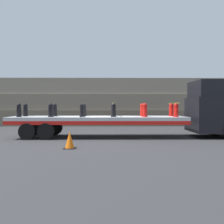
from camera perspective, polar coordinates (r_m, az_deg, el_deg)
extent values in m
plane|color=#2D2D30|center=(14.36, -3.16, -5.72)|extent=(120.00, 120.00, 0.00)
cube|color=#665B4C|center=(23.22, -2.22, -1.25)|extent=(60.00, 3.00, 1.42)
cube|color=#756B5B|center=(23.35, -2.21, 2.25)|extent=(60.00, 3.00, 1.42)
cube|color=gray|center=(23.56, -2.21, 5.69)|extent=(60.00, 3.00, 1.42)
cube|color=black|center=(15.49, 22.43, -0.55)|extent=(2.73, 2.53, 1.96)
cube|color=black|center=(15.40, 21.54, 4.85)|extent=(1.91, 2.33, 0.94)
cylinder|color=black|center=(16.82, 22.30, -2.92)|extent=(1.09, 0.28, 1.09)
cube|color=#B2B2B7|center=(14.26, -3.17, -1.41)|extent=(9.83, 2.43, 0.19)
cube|color=red|center=(13.10, -3.38, -2.52)|extent=(9.83, 0.08, 0.20)
cube|color=red|center=(15.44, -2.98, -1.92)|extent=(9.83, 0.08, 0.20)
cylinder|color=black|center=(13.59, -14.87, -4.32)|extent=(0.87, 0.30, 0.87)
cylinder|color=black|center=(15.76, -12.88, -3.53)|extent=(0.87, 0.30, 0.87)
cylinder|color=black|center=(13.87, -18.82, -4.24)|extent=(0.87, 0.30, 0.87)
cylinder|color=black|center=(15.99, -16.33, -3.48)|extent=(0.87, 0.30, 0.87)
cylinder|color=black|center=(14.57, -20.48, -1.01)|extent=(0.31, 0.31, 0.03)
cylinder|color=black|center=(14.56, -20.49, 0.08)|extent=(0.25, 0.25, 0.58)
sphere|color=black|center=(14.56, -20.51, 1.45)|extent=(0.24, 0.24, 0.24)
cylinder|color=black|center=(14.39, -20.74, 0.35)|extent=(0.11, 0.11, 0.11)
cylinder|color=black|center=(14.73, -20.26, 0.37)|extent=(0.11, 0.11, 0.11)
cylinder|color=black|center=(15.58, -19.16, -0.85)|extent=(0.31, 0.31, 0.03)
cylinder|color=black|center=(15.57, -19.16, 0.17)|extent=(0.25, 0.25, 0.58)
sphere|color=black|center=(15.57, -19.18, 1.45)|extent=(0.24, 0.24, 0.24)
cylinder|color=black|center=(15.40, -19.38, 0.42)|extent=(0.11, 0.11, 0.11)
cylinder|color=black|center=(15.74, -18.96, 0.44)|extent=(0.11, 0.11, 0.11)
cylinder|color=black|center=(14.08, -13.85, -1.04)|extent=(0.31, 0.31, 0.03)
cylinder|color=black|center=(14.07, -13.86, 0.09)|extent=(0.25, 0.25, 0.58)
sphere|color=black|center=(14.07, -13.87, 1.50)|extent=(0.24, 0.24, 0.24)
cylinder|color=black|center=(13.89, -14.03, 0.36)|extent=(0.11, 0.11, 0.11)
cylinder|color=black|center=(14.24, -13.70, 0.39)|extent=(0.11, 0.11, 0.11)
cylinder|color=black|center=(15.12, -12.94, -0.87)|extent=(0.31, 0.31, 0.03)
cylinder|color=black|center=(15.11, -12.94, 0.18)|extent=(0.25, 0.25, 0.58)
sphere|color=black|center=(15.11, -12.95, 1.49)|extent=(0.24, 0.24, 0.24)
cylinder|color=black|center=(14.93, -13.09, 0.44)|extent=(0.11, 0.11, 0.11)
cylinder|color=black|center=(15.29, -12.80, 0.46)|extent=(0.11, 0.11, 0.11)
cylinder|color=black|center=(13.79, -6.85, -1.06)|extent=(0.31, 0.31, 0.03)
cylinder|color=black|center=(13.78, -6.85, 0.09)|extent=(0.25, 0.25, 0.58)
sphere|color=black|center=(13.78, -6.86, 1.53)|extent=(0.24, 0.24, 0.24)
cylinder|color=black|center=(13.60, -6.93, 0.37)|extent=(0.11, 0.11, 0.11)
cylinder|color=black|center=(13.96, -6.77, 0.40)|extent=(0.11, 0.11, 0.11)
cylinder|color=black|center=(14.85, -6.41, -0.88)|extent=(0.31, 0.31, 0.03)
cylinder|color=black|center=(14.84, -6.41, 0.19)|extent=(0.25, 0.25, 0.58)
sphere|color=black|center=(14.84, -6.42, 1.52)|extent=(0.24, 0.24, 0.24)
cylinder|color=black|center=(14.66, -6.48, 0.45)|extent=(0.11, 0.11, 0.11)
cylinder|color=black|center=(15.02, -6.34, 0.47)|extent=(0.11, 0.11, 0.11)
cylinder|color=black|center=(13.71, 0.35, -1.06)|extent=(0.31, 0.31, 0.03)
cylinder|color=black|center=(13.70, 0.35, 0.10)|extent=(0.25, 0.25, 0.58)
sphere|color=black|center=(13.70, 0.35, 1.54)|extent=(0.24, 0.24, 0.24)
cylinder|color=black|center=(13.52, 0.36, 0.38)|extent=(0.11, 0.11, 0.11)
cylinder|color=black|center=(13.88, 0.33, 0.40)|extent=(0.11, 0.11, 0.11)
cylinder|color=black|center=(14.78, 0.27, -0.88)|extent=(0.31, 0.31, 0.03)
cylinder|color=black|center=(14.77, 0.27, 0.19)|extent=(0.25, 0.25, 0.58)
sphere|color=black|center=(14.77, 0.27, 1.53)|extent=(0.24, 0.24, 0.24)
cylinder|color=black|center=(14.59, 0.28, 0.45)|extent=(0.11, 0.11, 0.11)
cylinder|color=black|center=(14.95, 0.26, 0.47)|extent=(0.11, 0.11, 0.11)
cylinder|color=red|center=(13.85, 7.51, -1.05)|extent=(0.31, 0.31, 0.03)
cylinder|color=red|center=(13.84, 7.51, 0.10)|extent=(0.25, 0.25, 0.58)
sphere|color=red|center=(13.84, 7.52, 1.53)|extent=(0.24, 0.24, 0.24)
cylinder|color=red|center=(13.66, 7.62, 0.37)|extent=(0.11, 0.11, 0.11)
cylinder|color=red|center=(14.02, 7.41, 0.40)|extent=(0.11, 0.11, 0.11)
cylinder|color=red|center=(14.91, 6.92, -0.88)|extent=(0.31, 0.31, 0.03)
cylinder|color=red|center=(14.90, 6.92, 0.19)|extent=(0.25, 0.25, 0.58)
sphere|color=red|center=(14.90, 6.93, 1.52)|extent=(0.24, 0.24, 0.24)
cylinder|color=red|center=(14.72, 7.02, 0.45)|extent=(0.11, 0.11, 0.11)
cylinder|color=red|center=(15.08, 6.83, 0.47)|extent=(0.11, 0.11, 0.11)
cylinder|color=red|center=(14.20, 14.42, -1.02)|extent=(0.31, 0.31, 0.03)
cylinder|color=red|center=(14.19, 14.43, 0.10)|extent=(0.25, 0.25, 0.58)
sphere|color=red|center=(14.19, 14.44, 1.49)|extent=(0.24, 0.24, 0.24)
cylinder|color=red|center=(14.02, 14.62, 0.37)|extent=(0.11, 0.11, 0.11)
cylinder|color=red|center=(14.37, 14.24, 0.39)|extent=(0.11, 0.11, 0.11)
cylinder|color=red|center=(15.24, 13.37, -0.85)|extent=(0.31, 0.31, 0.03)
cylinder|color=red|center=(15.23, 13.38, 0.19)|extent=(0.25, 0.25, 0.58)
sphere|color=red|center=(15.22, 13.38, 1.49)|extent=(0.24, 0.24, 0.24)
cylinder|color=red|center=(15.05, 13.55, 0.44)|extent=(0.11, 0.11, 0.11)
cylinder|color=red|center=(15.40, 13.22, 0.46)|extent=(0.11, 0.11, 0.11)
cube|color=yellow|center=(14.23, 0.31, 2.04)|extent=(0.05, 2.63, 0.01)
cube|color=yellow|center=(14.71, 13.89, 1.98)|extent=(0.05, 2.63, 0.01)
cube|color=black|center=(10.67, -9.65, -8.14)|extent=(0.49, 0.49, 0.03)
cone|color=orange|center=(10.62, -9.66, -6.25)|extent=(0.38, 0.38, 0.69)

